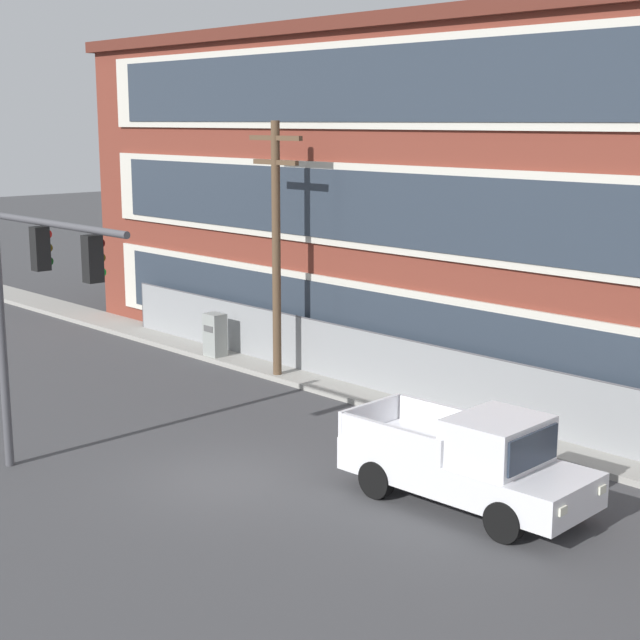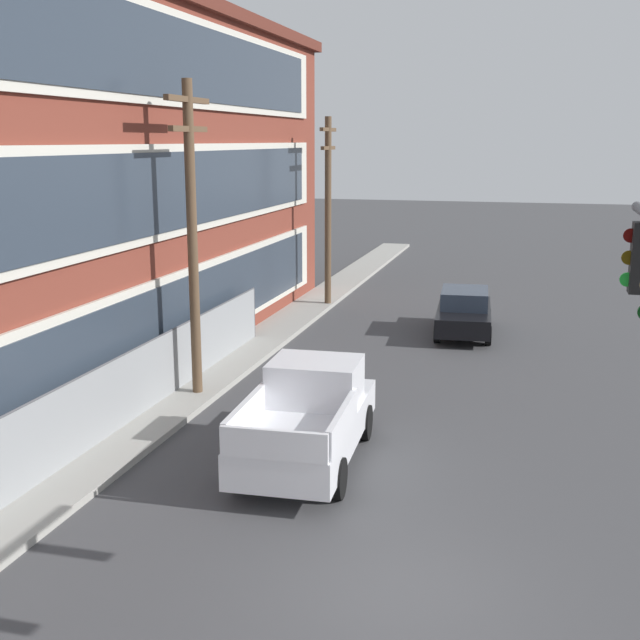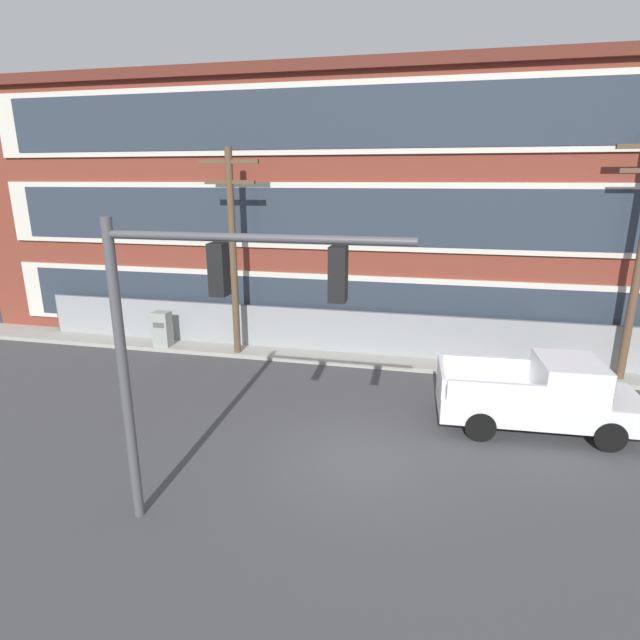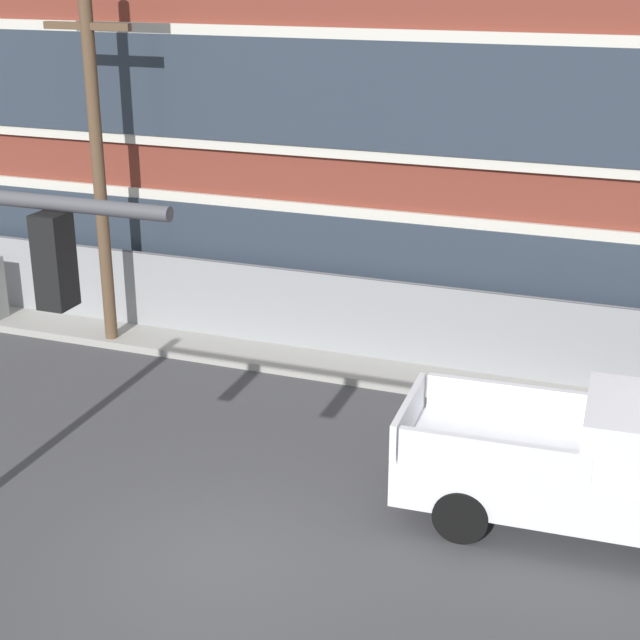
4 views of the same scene
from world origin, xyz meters
name	(u,v)px [view 4 (image 4 of 4)]	position (x,y,z in m)	size (l,w,h in m)	color
ground_plane	(221,559)	(0.00, 0.00, 0.00)	(160.00, 160.00, 0.00)	#424244
sidewalk_building_side	(373,367)	(0.00, 6.96, 0.08)	(80.00, 1.69, 0.16)	#9E9B93
brick_mill_building	(572,75)	(2.80, 12.26, 5.36)	(41.94, 9.49, 10.69)	brown
chain_link_fence	(371,321)	(-0.17, 7.29, 0.94)	(28.52, 0.06, 1.85)	gray
pickup_truck_white	(593,467)	(4.64, 2.67, 0.96)	(5.40, 2.34, 2.03)	silver
utility_pole_near_corner	(96,145)	(-5.69, 6.38, 4.28)	(2.21, 0.26, 7.75)	brown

